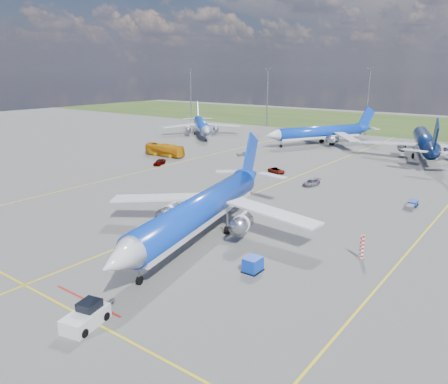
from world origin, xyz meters
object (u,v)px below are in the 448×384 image
Objects in this scene: uld_container at (253,264)px; apron_bus at (165,150)px; main_airliner at (201,237)px; warning_post at (362,247)px; baggage_tug_e at (412,205)px; service_car_c at (311,183)px; baggage_tug_c at (244,154)px; bg_jet_n at (423,157)px; bg_jet_nnw at (319,145)px; service_car_b at (277,171)px; service_car_a at (160,162)px; bg_jet_nw at (202,136)px; pushback_tug at (86,316)px.

apron_bus is (-55.98, 43.05, 0.79)m from uld_container.
main_airliner is 59.15m from apron_bus.
warning_post is 24.84m from baggage_tug_e.
warning_post is at bearing -118.98° from apron_bus.
service_car_c reaches higher than baggage_tug_c.
main_airliner is at bearing -162.33° from warning_post.
bg_jet_n is (-9.91, 72.42, -1.50)m from warning_post.
bg_jet_nnw is 48.21m from apron_bus.
baggage_tug_c is (-28.59, 52.11, 0.44)m from main_airliner.
warning_post is at bearing -117.00° from service_car_b.
service_car_c is (37.59, 4.13, -0.10)m from service_car_a.
baggage_tug_c is at bearing -78.58° from bg_jet_nw.
warning_post is at bearing -42.12° from service_car_c.
bg_jet_n reaches higher than warning_post.
pushback_tug reaches higher than service_car_a.
apron_bus reaches higher than service_car_a.
warning_post is 0.72× the size of service_car_a.
service_car_a reaches higher than service_car_b.
warning_post is 0.48× the size of pushback_tug.
main_airliner reaches higher than bg_jet_nnw.
main_airliner is at bearing -46.85° from bg_jet_nnw.
bg_jet_nw is 9.30× the size of service_car_a.
apron_bus is at bearing -110.56° from bg_jet_nw.
service_car_a is at bearing -80.50° from bg_jet_nnw.
uld_container is 0.49× the size of service_car_b.
bg_jet_n is at bearing 45.44° from baggage_tug_c.
service_car_b is at bearing 91.71° from pushback_tug.
uld_container is at bearing -53.69° from service_car_a.
service_car_c is at bearing 168.50° from baggage_tug_e.
baggage_tug_c is (-33.93, 74.39, -0.39)m from pushback_tug.
bg_jet_nw reaches higher than warning_post.
warning_post reaches higher than pushback_tug.
service_car_a is 0.94× the size of baggage_tug_e.
bg_jet_n is at bearing 90.79° from uld_container.
warning_post is 13.72m from uld_container.
bg_jet_n reaches higher than apron_bus.
main_airliner is at bearing -50.48° from baggage_tug_c.
warning_post is at bearing 49.80° from pushback_tug.
service_car_a is 57.16m from baggage_tug_e.
bg_jet_n is 101.12m from pushback_tug.
service_car_b is 0.96× the size of baggage_tug_e.
apron_bus reaches higher than warning_post.
bg_jet_nnw is at bearing 118.44° from warning_post.
bg_jet_nw is 9.22× the size of service_car_c.
service_car_a is (-37.93, 29.97, 0.71)m from main_airliner.
service_car_a is (22.68, -43.17, 0.71)m from bg_jet_nw.
uld_container is at bearing -128.64° from warning_post.
pushback_tug is 78.88m from apron_bus.
bg_jet_nw is 59.84m from service_car_b.
main_airliner is 12.11m from uld_container.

